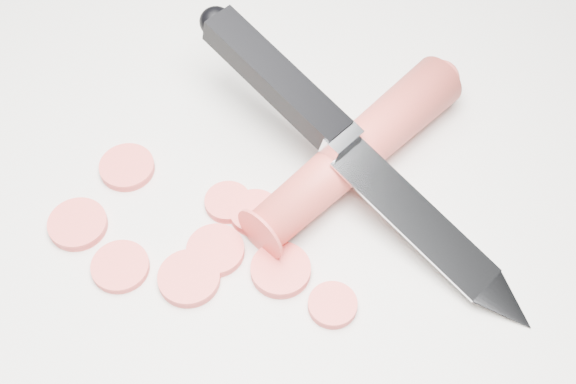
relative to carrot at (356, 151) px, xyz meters
The scene contains 12 objects.
ground 0.06m from the carrot, 127.68° to the right, with size 2.40×2.40×0.00m, color beige.
carrot is the anchor object (origin of this frame).
carrot_slice_0 0.18m from the carrot, 132.83° to the right, with size 0.04×0.04×0.01m, color #DE403A.
carrot_slice_1 0.11m from the carrot, 111.24° to the right, with size 0.04×0.04×0.01m, color #DE403A.
carrot_slice_2 0.16m from the carrot, 119.91° to the right, with size 0.04×0.04×0.01m, color #DE403A.
carrot_slice_3 0.10m from the carrot, 67.28° to the right, with size 0.03×0.03×0.01m, color #DE403A.
carrot_slice_4 0.08m from the carrot, 117.59° to the right, with size 0.03×0.03×0.01m, color #DE403A.
carrot_slice_5 0.13m from the carrot, 108.28° to the right, with size 0.04×0.04×0.01m, color #DE403A.
carrot_slice_6 0.09m from the carrot, 89.02° to the right, with size 0.04×0.04×0.01m, color #DE403A.
carrot_slice_7 0.15m from the carrot, 146.89° to the right, with size 0.04×0.04×0.01m, color #DE403A.
carrot_slice_8 0.09m from the carrot, 128.04° to the right, with size 0.03×0.03×0.01m, color #DE403A.
kitchen_knife 0.03m from the carrot, 55.67° to the right, with size 0.28×0.08×0.08m, color silver, non-canonical shape.
Camera 1 is at (0.17, -0.24, 0.43)m, focal length 50.00 mm.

